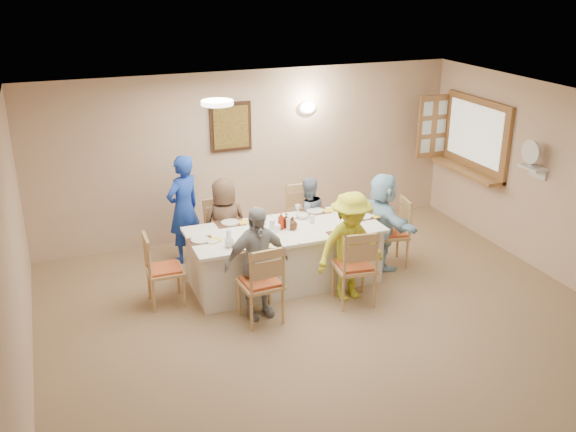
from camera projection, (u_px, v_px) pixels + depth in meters
name	position (u px, v px, depth m)	size (l,w,h in m)	color
ground	(351.00, 346.00, 7.00)	(7.00, 7.00, 0.00)	#907350
room_walls	(356.00, 218.00, 6.45)	(7.00, 7.00, 7.00)	#CFB293
wall_picture	(231.00, 127.00, 9.30)	(0.62, 0.05, 0.72)	#3E2215
wall_sconce	(308.00, 108.00, 9.61)	(0.26, 0.09, 0.18)	white
ceiling_light	(217.00, 103.00, 7.08)	(0.36, 0.36, 0.05)	white
serving_hatch	(476.00, 136.00, 9.62)	(0.06, 1.50, 1.15)	brown
hatch_sill	(466.00, 170.00, 9.77)	(0.30, 1.50, 0.05)	brown
shutter_door	(433.00, 126.00, 10.19)	(0.55, 0.04, 1.00)	brown
fan_shelf	(533.00, 168.00, 8.45)	(0.22, 0.36, 0.03)	white
desk_fan	(533.00, 157.00, 8.39)	(0.30, 0.30, 0.28)	#A5A5A8
dining_table	(285.00, 256.00, 8.30)	(2.47, 1.04, 0.76)	white
chair_back_left	(223.00, 234.00, 8.77)	(0.45, 0.45, 0.93)	tan
chair_back_right	(304.00, 220.00, 9.16)	(0.47, 0.47, 0.98)	tan
chair_front_left	(260.00, 282.00, 7.36)	(0.47, 0.47, 0.99)	tan
chair_front_right	(354.00, 265.00, 7.76)	(0.48, 0.48, 1.00)	tan
chair_left_end	(165.00, 269.00, 7.75)	(0.44, 0.44, 0.92)	tan
chair_right_end	(390.00, 232.00, 8.78)	(0.45, 0.45, 0.95)	tan
diner_back_left	(225.00, 225.00, 8.60)	(0.65, 0.45, 1.28)	brown
diner_back_right	(307.00, 217.00, 9.02)	(0.58, 0.46, 1.16)	gray
diner_front_left	(257.00, 263.00, 7.40)	(0.84, 0.43, 1.37)	#A1A1A1
diner_front_right	(350.00, 247.00, 7.79)	(0.94, 0.60, 1.39)	gold
diner_right_end	(383.00, 220.00, 8.67)	(0.40, 1.24, 1.33)	#B0E1FD
caregiver	(184.00, 209.00, 8.81)	(0.67, 0.60, 1.53)	#1B40BB
placemat_fl	(250.00, 248.00, 7.60)	(0.36, 0.27, 0.01)	#472B19
plate_fl	(250.00, 247.00, 7.59)	(0.23, 0.23, 0.01)	white
napkin_fl	(265.00, 247.00, 7.61)	(0.13, 0.13, 0.01)	yellow
placemat_fr	(341.00, 234.00, 8.00)	(0.33, 0.25, 0.01)	#472B19
plate_fr	(341.00, 233.00, 7.99)	(0.22, 0.22, 0.01)	white
napkin_fr	(356.00, 233.00, 8.01)	(0.14, 0.14, 0.01)	yellow
placemat_bl	(230.00, 223.00, 8.33)	(0.37, 0.27, 0.01)	#472B19
plate_bl	(230.00, 222.00, 8.32)	(0.23, 0.23, 0.01)	white
napkin_bl	(244.00, 222.00, 8.34)	(0.14, 0.14, 0.01)	yellow
placemat_br	(315.00, 211.00, 8.73)	(0.37, 0.28, 0.01)	#472B19
plate_br	(315.00, 211.00, 8.72)	(0.23, 0.23, 0.01)	white
napkin_br	(328.00, 210.00, 8.74)	(0.14, 0.14, 0.01)	yellow
placemat_le	(200.00, 241.00, 7.79)	(0.32, 0.24, 0.01)	#472B19
plate_le	(200.00, 240.00, 7.79)	(0.23, 0.23, 0.01)	white
napkin_le	(215.00, 239.00, 7.81)	(0.13, 0.13, 0.01)	yellow
placemat_re	(363.00, 217.00, 8.53)	(0.35, 0.26, 0.01)	#472B19
plate_re	(363.00, 216.00, 8.53)	(0.23, 0.23, 0.01)	white
napkin_re	(377.00, 216.00, 8.55)	(0.14, 0.14, 0.01)	yellow
teacup_a	(229.00, 244.00, 7.61)	(0.13, 0.13, 0.09)	white
teacup_b	(298.00, 207.00, 8.77)	(0.10, 0.10, 0.08)	white
bowl_a	(271.00, 238.00, 7.81)	(0.23, 0.23, 0.05)	white
bowl_b	(302.00, 216.00, 8.50)	(0.18, 0.18, 0.05)	white
condiment_ketchup	(281.00, 221.00, 8.11)	(0.11, 0.11, 0.23)	#A8250E
condiment_brown	(286.00, 221.00, 8.15)	(0.11, 0.11, 0.19)	#492813
condiment_malt	(292.00, 223.00, 8.11)	(0.17, 0.17, 0.17)	#492813
drinking_glass	(272.00, 225.00, 8.14)	(0.07, 0.07, 0.11)	silver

